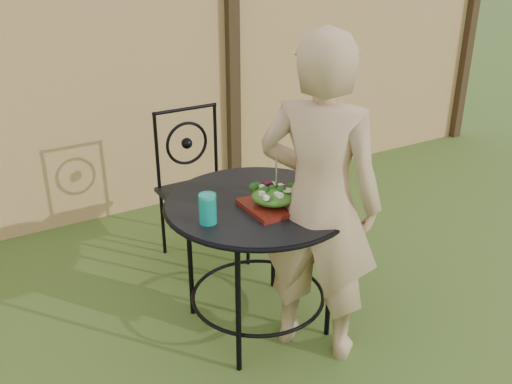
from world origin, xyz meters
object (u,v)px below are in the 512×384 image
salad_plate (274,205)px  diner (319,203)px  patio_table (258,227)px  patio_chair (199,184)px

salad_plate → diner: bearing=-53.7°
patio_table → salad_plate: salad_plate is taller
patio_table → patio_chair: (0.06, 0.81, -0.08)m
patio_table → patio_chair: patio_chair is taller
patio_table → diner: bearing=-60.3°
patio_table → salad_plate: 0.18m
diner → salad_plate: bearing=-1.2°
diner → salad_plate: 0.23m
patio_table → diner: size_ratio=0.58×
patio_chair → patio_table: bearing=-94.1°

